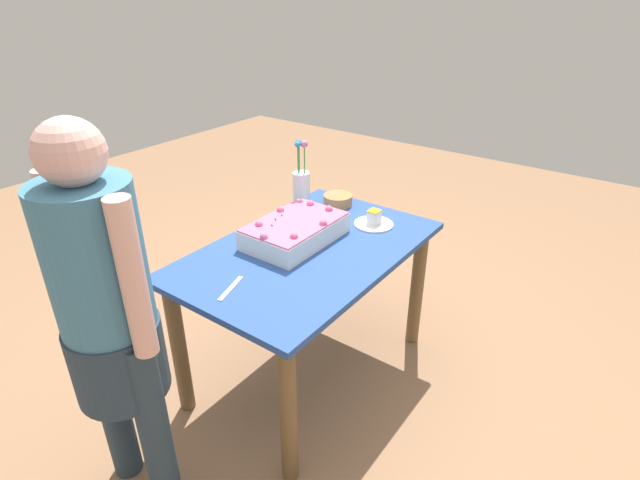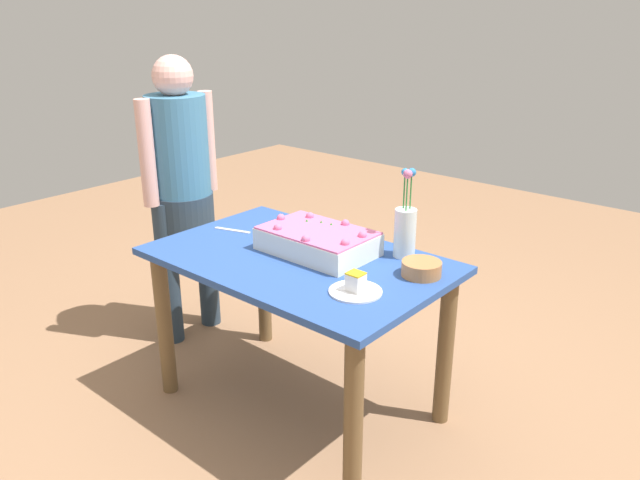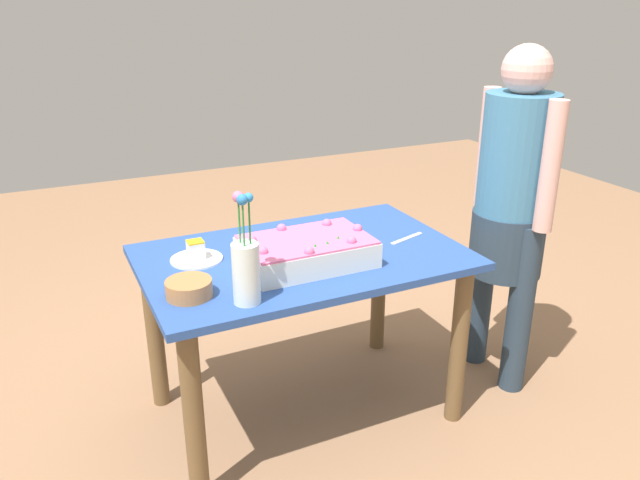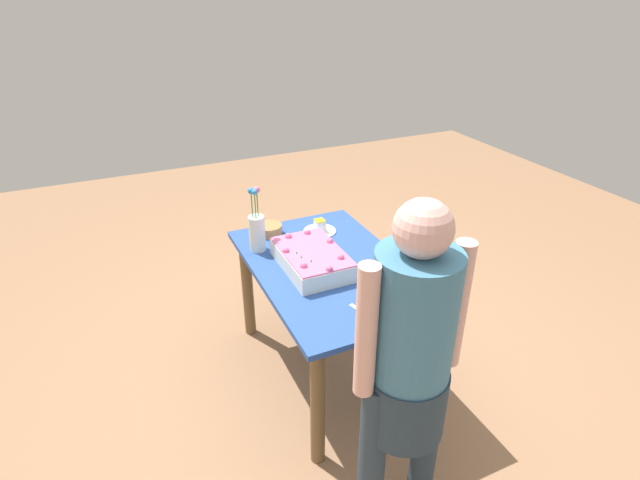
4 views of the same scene
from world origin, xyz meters
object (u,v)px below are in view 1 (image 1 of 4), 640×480
object	(u,v)px
serving_plate_with_slice	(374,221)
cake_knife	(231,288)
flower_vase	(301,188)
sheet_cake	(295,230)
fruit_bowl	(338,200)
person_standing	(108,311)

from	to	relation	value
serving_plate_with_slice	cake_knife	world-z (taller)	serving_plate_with_slice
cake_knife	flower_vase	distance (m)	0.83
sheet_cake	serving_plate_with_slice	size ratio (longest dim) A/B	2.38
fruit_bowl	serving_plate_with_slice	bearing A→B (deg)	70.66
serving_plate_with_slice	sheet_cake	bearing A→B (deg)	-30.05
serving_plate_with_slice	person_standing	size ratio (longest dim) A/B	0.13
person_standing	serving_plate_with_slice	bearing A→B (deg)	-10.18
sheet_cake	fruit_bowl	xyz separation A→B (m)	(-0.46, -0.08, -0.02)
serving_plate_with_slice	cake_knife	distance (m)	0.86
sheet_cake	fruit_bowl	bearing A→B (deg)	-170.62
flower_vase	person_standing	xyz separation A→B (m)	(1.25, 0.18, 0.01)
person_standing	sheet_cake	bearing A→B (deg)	-1.47
cake_knife	fruit_bowl	world-z (taller)	fruit_bowl
serving_plate_with_slice	fruit_bowl	bearing A→B (deg)	-109.34
sheet_cake	flower_vase	bearing A→B (deg)	-146.68
flower_vase	person_standing	distance (m)	1.26
sheet_cake	cake_knife	world-z (taller)	sheet_cake
serving_plate_with_slice	fruit_bowl	world-z (taller)	serving_plate_with_slice
cake_knife	person_standing	size ratio (longest dim) A/B	0.12
flower_vase	sheet_cake	bearing A→B (deg)	33.32
fruit_bowl	person_standing	distance (m)	1.41
serving_plate_with_slice	flower_vase	distance (m)	0.43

